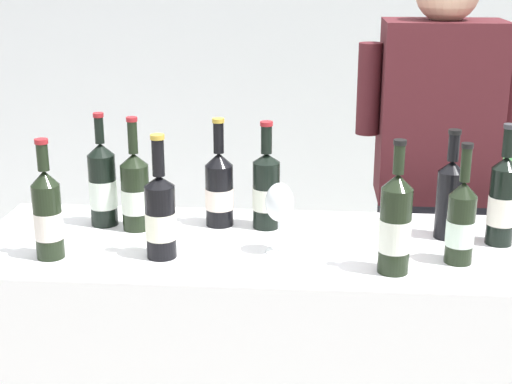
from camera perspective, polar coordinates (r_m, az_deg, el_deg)
wall_back at (r=4.56m, az=4.49°, el=13.81°), size 8.00×0.10×2.80m
wine_bottle_0 at (r=2.04m, az=-15.44°, el=-1.64°), size 0.08×0.08×0.32m
wine_bottle_1 at (r=1.99m, az=-7.22°, el=-1.76°), size 0.08×0.08×0.33m
wine_bottle_2 at (r=2.21m, az=-2.79°, el=0.26°), size 0.08×0.08×0.32m
wine_bottle_3 at (r=1.91m, az=10.45°, el=-2.42°), size 0.08×0.08×0.34m
wine_bottle_4 at (r=2.18m, az=14.40°, el=-0.30°), size 0.07×0.07×0.31m
wine_bottle_5 at (r=2.17m, az=18.09°, el=-0.62°), size 0.08×0.08×0.34m
wine_bottle_6 at (r=2.20m, az=-9.09°, el=0.05°), size 0.08×0.08×0.33m
wine_bottle_7 at (r=2.25m, az=-11.49°, el=0.52°), size 0.08×0.08×0.34m
wine_bottle_8 at (r=2.19m, az=0.77°, el=0.18°), size 0.08×0.08×0.32m
wine_bottle_10 at (r=2.01m, az=15.19°, el=-2.20°), size 0.07×0.07×0.32m
wine_glass at (r=2.00m, az=1.79°, el=-0.99°), size 0.08×0.08×0.19m
person_server at (r=2.74m, az=13.08°, el=-1.38°), size 0.56×0.24×1.69m
potted_shrub at (r=3.12m, az=14.22°, el=-0.29°), size 0.49×0.57×1.16m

